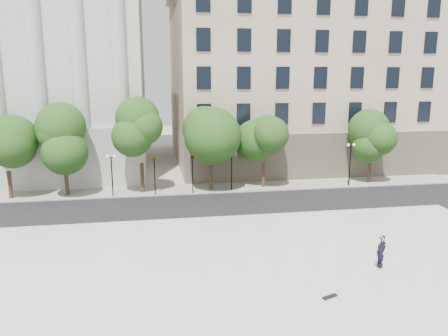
# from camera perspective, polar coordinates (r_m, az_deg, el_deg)

# --- Properties ---
(ground) EXTENTS (160.00, 160.00, 0.00)m
(ground) POSITION_cam_1_polar(r_m,az_deg,el_deg) (20.47, -4.96, -20.30)
(ground) COLOR #B8B4AD
(ground) RESTS_ON ground
(plaza) EXTENTS (44.00, 22.00, 0.45)m
(plaza) POSITION_cam_1_polar(r_m,az_deg,el_deg) (22.95, -5.60, -15.85)
(plaza) COLOR white
(plaza) RESTS_ON ground
(street) EXTENTS (60.00, 8.00, 0.02)m
(street) POSITION_cam_1_polar(r_m,az_deg,el_deg) (36.94, -7.22, -5.30)
(street) COLOR black
(street) RESTS_ON ground
(far_sidewalk) EXTENTS (60.00, 4.00, 0.12)m
(far_sidewalk) POSITION_cam_1_polar(r_m,az_deg,el_deg) (42.69, -7.56, -2.87)
(far_sidewalk) COLOR #AEACA1
(far_sidewalk) RESTS_ON ground
(building_west) EXTENTS (31.50, 27.65, 25.60)m
(building_west) POSITION_cam_1_polar(r_m,az_deg,el_deg) (58.07, -25.94, 12.75)
(building_west) COLOR silver
(building_west) RESTS_ON ground
(building_east) EXTENTS (36.00, 26.15, 23.00)m
(building_east) POSITION_cam_1_polar(r_m,az_deg,el_deg) (60.05, 11.45, 11.96)
(building_east) COLOR beige
(building_east) RESTS_ON ground
(traffic_light_west) EXTENTS (0.40, 1.76, 4.21)m
(traffic_light_west) POSITION_cam_1_polar(r_m,az_deg,el_deg) (40.22, -9.13, 1.49)
(traffic_light_west) COLOR black
(traffic_light_west) RESTS_ON ground
(traffic_light_east) EXTENTS (0.59, 1.81, 4.22)m
(traffic_light_east) POSITION_cam_1_polar(r_m,az_deg,el_deg) (40.39, -4.16, 1.67)
(traffic_light_east) COLOR black
(traffic_light_east) RESTS_ON ground
(person_lying) EXTENTS (1.49, 1.92, 0.50)m
(person_lying) POSITION_cam_1_polar(r_m,az_deg,el_deg) (26.27, 19.69, -11.65)
(person_lying) COLOR black
(person_lying) RESTS_ON plaza
(skateboard) EXTENTS (0.85, 0.50, 0.09)m
(skateboard) POSITION_cam_1_polar(r_m,az_deg,el_deg) (22.48, 13.66, -16.02)
(skateboard) COLOR black
(skateboard) RESTS_ON plaza
(street_trees) EXTENTS (46.16, 4.48, 8.21)m
(street_trees) POSITION_cam_1_polar(r_m,az_deg,el_deg) (41.15, -9.89, 3.66)
(street_trees) COLOR #382619
(street_trees) RESTS_ON ground
(lamp_posts) EXTENTS (36.12, 0.28, 4.54)m
(lamp_posts) POSITION_cam_1_polar(r_m,az_deg,el_deg) (40.69, -6.77, 0.64)
(lamp_posts) COLOR black
(lamp_posts) RESTS_ON ground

